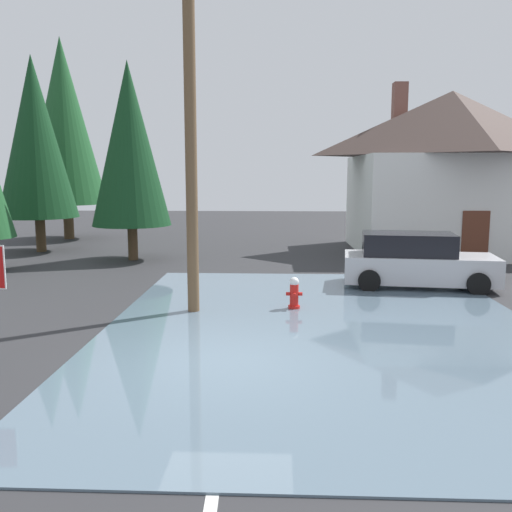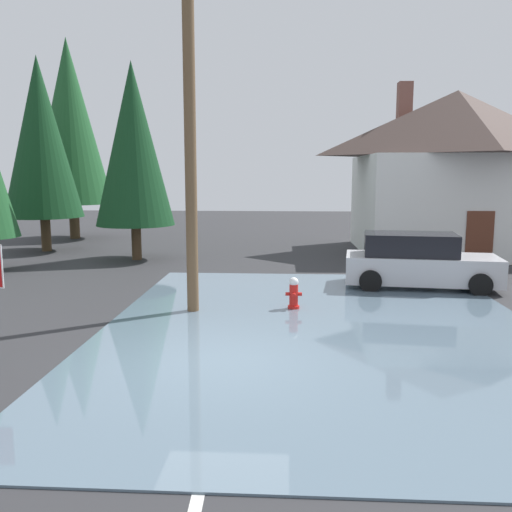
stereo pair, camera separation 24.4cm
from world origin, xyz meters
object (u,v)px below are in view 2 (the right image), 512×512
Objects in this scene: utility_pole at (189,100)px; house at (454,170)px; fire_hydrant at (294,294)px; parked_car at (418,262)px; pine_tree_short_left at (40,138)px; pine_tree_tall_left at (133,145)px; pine_tree_mid_left at (70,122)px.

house is (9.33, 11.02, -1.53)m from utility_pole.
fire_hydrant is 5.28m from utility_pole.
utility_pole reaches higher than parked_car.
parked_car reaches higher than fire_hydrant.
pine_tree_tall_left is at bearing -24.89° from pine_tree_short_left.
parked_car is at bearing -25.73° from pine_tree_short_left.
utility_pole is 1.15× the size of house.
parked_car is at bearing -37.80° from pine_tree_mid_left.
house is (6.86, 10.65, 3.13)m from fire_hydrant.
fire_hydrant is at bearing -141.95° from parked_car.
parked_car is 0.55× the size of pine_tree_short_left.
parked_car is 11.54m from pine_tree_tall_left.
utility_pole is 0.97× the size of pine_tree_mid_left.
pine_tree_tall_left reaches higher than fire_hydrant.
utility_pole is 8.89m from pine_tree_tall_left.
pine_tree_mid_left reaches higher than parked_car.
pine_tree_tall_left is at bearing 114.35° from utility_pole.
house is at bearing -12.08° from pine_tree_mid_left.
utility_pole reaches higher than fire_hydrant.
fire_hydrant is 0.11× the size of pine_tree_tall_left.
pine_tree_short_left is at bearing -177.40° from house.
house is at bearing 2.60° from pine_tree_short_left.
pine_tree_mid_left is (-8.86, 14.92, 0.88)m from utility_pole.
pine_tree_mid_left is at bearing 127.92° from fire_hydrant.
parked_car is 19.70m from pine_tree_mid_left.
utility_pole is 13.16m from pine_tree_short_left.
pine_tree_tall_left is 5.11m from pine_tree_short_left.
pine_tree_mid_left is at bearing 142.20° from parked_car.
pine_tree_mid_left reaches higher than pine_tree_short_left.
pine_tree_short_left is at bearing 154.27° from parked_car.
fire_hydrant is at bearing -51.52° from pine_tree_tall_left.
pine_tree_mid_left is (-5.20, 6.84, 1.48)m from pine_tree_tall_left.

